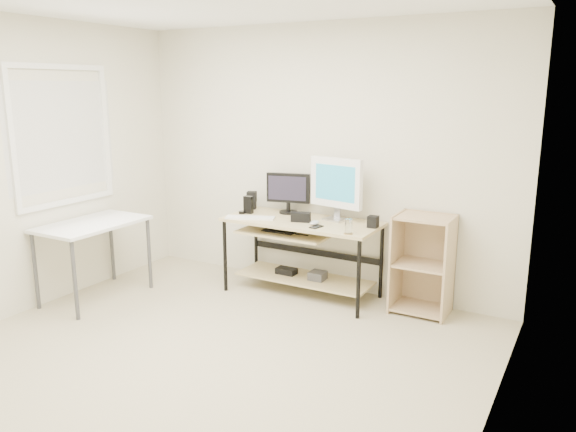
# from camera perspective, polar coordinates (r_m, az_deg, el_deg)

# --- Properties ---
(room) EXTENTS (4.01, 4.01, 2.62)m
(room) POSITION_cam_1_polar(r_m,az_deg,el_deg) (4.02, -11.14, 3.02)
(room) COLOR #B8AD8D
(room) RESTS_ON ground
(desk) EXTENTS (1.50, 0.65, 0.75)m
(desk) POSITION_cam_1_polar(r_m,az_deg,el_deg) (5.44, 1.20, -2.54)
(desk) COLOR tan
(desk) RESTS_ON ground
(side_table) EXTENTS (0.60, 1.00, 0.75)m
(side_table) POSITION_cam_1_polar(r_m,az_deg,el_deg) (5.61, -19.24, -1.41)
(side_table) COLOR white
(side_table) RESTS_ON ground
(shelf_unit) EXTENTS (0.50, 0.40, 0.90)m
(shelf_unit) POSITION_cam_1_polar(r_m,az_deg,el_deg) (5.19, 13.61, -4.68)
(shelf_unit) COLOR tan
(shelf_unit) RESTS_ON ground
(black_monitor) EXTENTS (0.44, 0.18, 0.41)m
(black_monitor) POSITION_cam_1_polar(r_m,az_deg,el_deg) (5.62, 0.03, 2.61)
(black_monitor) COLOR black
(black_monitor) RESTS_ON desk
(white_imac) EXTENTS (0.56, 0.18, 0.60)m
(white_imac) POSITION_cam_1_polar(r_m,az_deg,el_deg) (5.32, 4.90, 3.21)
(white_imac) COLOR silver
(white_imac) RESTS_ON desk
(keyboard) EXTENTS (0.49, 0.30, 0.02)m
(keyboard) POSITION_cam_1_polar(r_m,az_deg,el_deg) (5.45, -3.87, -0.17)
(keyboard) COLOR white
(keyboard) RESTS_ON desk
(mouse) EXTENTS (0.08, 0.13, 0.04)m
(mouse) POSITION_cam_1_polar(r_m,az_deg,el_deg) (5.18, 2.72, -0.70)
(mouse) COLOR #B8B8BD
(mouse) RESTS_ON desk
(center_speaker) EXTENTS (0.20, 0.13, 0.09)m
(center_speaker) POSITION_cam_1_polar(r_m,az_deg,el_deg) (5.30, 1.31, -0.11)
(center_speaker) COLOR black
(center_speaker) RESTS_ON desk
(speaker_left) EXTENTS (0.12, 0.12, 0.18)m
(speaker_left) POSITION_cam_1_polar(r_m,az_deg,el_deg) (5.86, -3.70, 1.65)
(speaker_left) COLOR black
(speaker_left) RESTS_ON desk
(speaker_right) EXTENTS (0.09, 0.09, 0.11)m
(speaker_right) POSITION_cam_1_polar(r_m,az_deg,el_deg) (5.14, 8.63, -0.58)
(speaker_right) COLOR black
(speaker_right) RESTS_ON desk
(audio_controller) EXTENTS (0.09, 0.06, 0.18)m
(audio_controller) POSITION_cam_1_polar(r_m,az_deg,el_deg) (5.65, -4.05, 1.15)
(audio_controller) COLOR black
(audio_controller) RESTS_ON desk
(volume_puck) EXTENTS (0.07, 0.07, 0.03)m
(volume_puck) POSITION_cam_1_polar(r_m,az_deg,el_deg) (5.66, -4.72, 0.36)
(volume_puck) COLOR black
(volume_puck) RESTS_ON desk
(smartphone) EXTENTS (0.10, 0.14, 0.01)m
(smartphone) POSITION_cam_1_polar(r_m,az_deg,el_deg) (5.10, 2.90, -1.11)
(smartphone) COLOR black
(smartphone) RESTS_ON desk
(coaster) EXTENTS (0.10, 0.10, 0.01)m
(coaster) POSITION_cam_1_polar(r_m,az_deg,el_deg) (4.90, 6.15, -1.79)
(coaster) COLOR #A4814A
(coaster) RESTS_ON desk
(drinking_glass) EXTENTS (0.08, 0.08, 0.13)m
(drinking_glass) POSITION_cam_1_polar(r_m,az_deg,el_deg) (4.88, 6.17, -1.03)
(drinking_glass) COLOR white
(drinking_glass) RESTS_ON coaster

